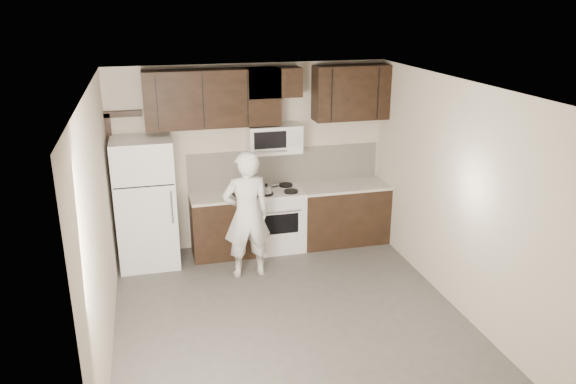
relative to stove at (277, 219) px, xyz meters
name	(u,v)px	position (x,y,z in m)	size (l,w,h in m)	color
floor	(290,317)	(-0.30, -1.94, -0.46)	(4.50, 4.50, 0.00)	#4F4D4A
back_wall	(251,157)	(-0.30, 0.31, 0.89)	(4.00, 4.00, 0.00)	beige
ceiling	(290,86)	(-0.30, -1.94, 2.24)	(4.50, 4.50, 0.00)	white
counter_run	(296,217)	(0.30, 0.00, 0.00)	(2.95, 0.64, 0.91)	black
stove	(277,219)	(0.00, 0.00, 0.00)	(0.76, 0.66, 0.94)	white
backsplash	(285,166)	(0.20, 0.30, 0.72)	(2.90, 0.02, 0.54)	silver
upper_cabinets	(267,94)	(-0.09, 0.14, 1.82)	(3.48, 0.35, 0.78)	black
microwave	(274,139)	(0.00, 0.12, 1.19)	(0.76, 0.42, 0.40)	white
refrigerator	(146,203)	(-1.85, -0.05, 0.44)	(0.80, 0.76, 1.80)	white
door_trim	(116,174)	(-2.22, 0.27, 0.79)	(0.50, 0.08, 2.12)	black
saucepan	(267,190)	(-0.18, -0.15, 0.52)	(0.29, 0.18, 0.17)	silver
baking_tray	(248,195)	(-0.44, -0.12, 0.46)	(0.38, 0.29, 0.02)	black
pizza	(248,193)	(-0.44, -0.12, 0.48)	(0.26, 0.26, 0.02)	#CDB689
person	(247,215)	(-0.58, -0.74, 0.40)	(0.63, 0.41, 1.73)	silver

